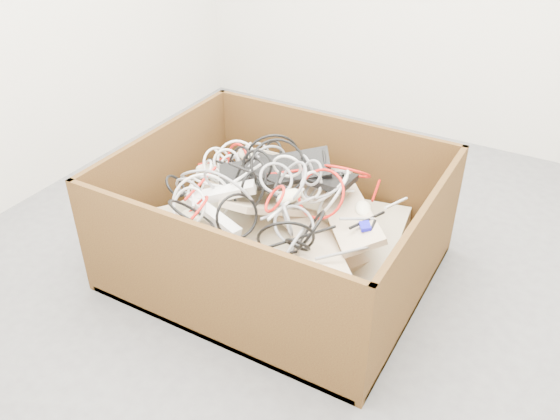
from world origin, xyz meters
The scene contains 8 objects.
ground centered at (0.00, 0.00, 0.00)m, with size 3.00×3.00×0.00m, color #4F4F52.
cardboard_box centered at (-0.06, -0.17, 0.14)m, with size 1.26×1.05×0.56m.
keyboard_pile centered at (-0.03, -0.11, 0.28)m, with size 1.02×0.97×0.37m.
mice_scatter centered at (-0.17, -0.13, 0.36)m, with size 0.89×0.56×0.18m.
power_strip_left centered at (-0.26, -0.27, 0.38)m, with size 0.30×0.05×0.04m, color white.
power_strip_right centered at (-0.23, -0.37, 0.33)m, with size 0.28×0.05×0.04m, color white.
vga_plug centered at (0.35, -0.16, 0.36)m, with size 0.04×0.04×0.02m, color #0F0DC4.
cable_tangle centered at (-0.14, -0.14, 0.39)m, with size 1.02×0.88×0.43m.
Camera 1 is at (0.99, -1.97, 1.67)m, focal length 37.69 mm.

